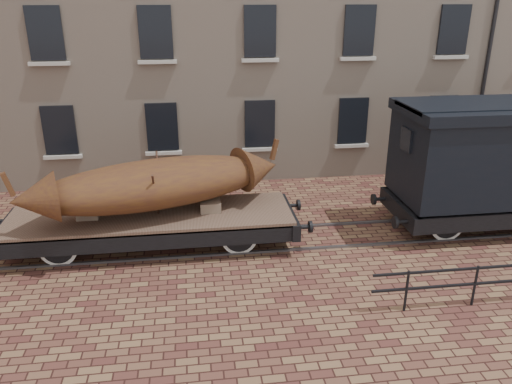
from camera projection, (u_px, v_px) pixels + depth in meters
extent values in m
plane|color=#4E2722|center=(249.00, 241.00, 14.21)|extent=(90.00, 90.00, 0.00)
cube|color=black|center=(60.00, 130.00, 17.23)|extent=(1.10, 0.12, 1.70)
cube|color=#BBB7AE|center=(63.00, 157.00, 17.53)|extent=(1.30, 0.18, 0.12)
cube|color=black|center=(162.00, 127.00, 17.67)|extent=(1.10, 0.12, 1.70)
cube|color=#BBB7AE|center=(164.00, 153.00, 17.96)|extent=(1.30, 0.18, 0.12)
cube|color=black|center=(260.00, 124.00, 18.11)|extent=(1.10, 0.12, 1.70)
cube|color=#BBB7AE|center=(260.00, 149.00, 18.40)|extent=(1.30, 0.18, 0.12)
cube|color=black|center=(353.00, 121.00, 18.55)|extent=(1.10, 0.12, 1.70)
cube|color=#BBB7AE|center=(351.00, 146.00, 18.84)|extent=(1.30, 0.18, 0.12)
cube|color=black|center=(441.00, 118.00, 18.98)|extent=(1.10, 0.12, 1.70)
cube|color=#BBB7AE|center=(439.00, 142.00, 19.27)|extent=(1.30, 0.18, 0.12)
cube|color=black|center=(45.00, 33.00, 16.06)|extent=(1.10, 0.12, 1.70)
cube|color=#BBB7AE|center=(49.00, 64.00, 16.36)|extent=(1.30, 0.18, 0.12)
cube|color=black|center=(155.00, 32.00, 16.50)|extent=(1.10, 0.12, 1.70)
cube|color=#BBB7AE|center=(157.00, 62.00, 16.79)|extent=(1.30, 0.18, 0.12)
cube|color=black|center=(260.00, 31.00, 16.94)|extent=(1.10, 0.12, 1.70)
cube|color=#BBB7AE|center=(260.00, 60.00, 17.23)|extent=(1.30, 0.18, 0.12)
cube|color=black|center=(359.00, 30.00, 17.38)|extent=(1.10, 0.12, 1.70)
cube|color=#BBB7AE|center=(358.00, 59.00, 17.67)|extent=(1.30, 0.18, 0.12)
cube|color=black|center=(454.00, 30.00, 17.81)|extent=(1.10, 0.12, 1.70)
cube|color=#BBB7AE|center=(451.00, 57.00, 18.10)|extent=(1.30, 0.18, 0.12)
cube|color=#59595E|center=(253.00, 252.00, 13.54)|extent=(30.00, 0.08, 0.06)
cube|color=#59595E|center=(246.00, 229.00, 14.87)|extent=(30.00, 0.08, 0.06)
cylinder|color=black|center=(406.00, 291.00, 10.90)|extent=(0.06, 0.06, 1.00)
cylinder|color=black|center=(475.00, 286.00, 11.10)|extent=(0.06, 0.06, 1.00)
cube|color=brown|center=(151.00, 216.00, 13.53)|extent=(7.61, 2.23, 0.12)
cube|color=black|center=(149.00, 241.00, 12.66)|extent=(7.61, 0.16, 0.46)
cube|color=black|center=(154.00, 209.00, 14.57)|extent=(7.61, 0.16, 0.46)
cube|color=black|center=(5.00, 232.00, 13.14)|extent=(0.22, 2.33, 0.46)
cylinder|color=black|center=(3.00, 221.00, 13.81)|extent=(0.36, 0.10, 0.10)
cube|color=black|center=(288.00, 216.00, 14.09)|extent=(0.22, 2.33, 0.46)
cylinder|color=black|center=(304.00, 227.00, 13.43)|extent=(0.36, 0.10, 0.10)
cylinder|color=black|center=(310.00, 227.00, 13.45)|extent=(0.08, 0.32, 0.32)
cylinder|color=black|center=(293.00, 205.00, 14.83)|extent=(0.36, 0.10, 0.10)
cylinder|color=black|center=(298.00, 205.00, 14.85)|extent=(0.08, 0.32, 0.32)
cylinder|color=black|center=(64.00, 236.00, 13.41)|extent=(0.10, 1.93, 0.10)
cylinder|color=silver|center=(58.00, 249.00, 12.74)|extent=(0.97, 0.07, 0.97)
cylinder|color=black|center=(58.00, 249.00, 12.74)|extent=(0.80, 0.10, 0.80)
cube|color=black|center=(55.00, 243.00, 12.54)|extent=(0.91, 0.08, 0.10)
cylinder|color=silver|center=(70.00, 225.00, 14.07)|extent=(0.97, 0.07, 0.97)
cylinder|color=black|center=(70.00, 225.00, 14.07)|extent=(0.80, 0.10, 0.80)
cube|color=black|center=(69.00, 215.00, 14.09)|extent=(0.91, 0.08, 0.10)
cylinder|color=black|center=(237.00, 226.00, 13.99)|extent=(0.10, 1.93, 0.10)
cylinder|color=silver|center=(239.00, 238.00, 13.33)|extent=(0.97, 0.07, 0.97)
cylinder|color=black|center=(239.00, 238.00, 13.33)|extent=(0.80, 0.10, 0.80)
cube|color=black|center=(240.00, 232.00, 13.12)|extent=(0.91, 0.08, 0.10)
cylinder|color=silver|center=(234.00, 216.00, 14.65)|extent=(0.97, 0.07, 0.97)
cylinder|color=black|center=(234.00, 216.00, 14.65)|extent=(0.80, 0.10, 0.80)
cube|color=black|center=(234.00, 207.00, 14.68)|extent=(0.91, 0.08, 0.10)
cube|color=black|center=(152.00, 229.00, 13.67)|extent=(4.06, 0.06, 0.06)
cube|color=#6C5C4B|center=(88.00, 212.00, 13.25)|extent=(0.56, 0.51, 0.28)
cube|color=#6C5C4B|center=(211.00, 206.00, 13.66)|extent=(0.56, 0.51, 0.28)
ellipsoid|color=#5A3716|center=(156.00, 184.00, 13.22)|extent=(6.62, 3.68, 1.26)
cone|color=#5A3716|center=(34.00, 200.00, 12.05)|extent=(1.39, 1.46, 1.20)
cube|color=#5A3716|center=(8.00, 184.00, 11.69)|extent=(0.28, 0.20, 0.61)
cone|color=#5A3716|center=(259.00, 167.00, 14.34)|extent=(1.39, 1.46, 1.20)
cube|color=#5A3716|center=(274.00, 149.00, 14.36)|extent=(0.28, 0.20, 0.61)
cylinder|color=#422A1F|center=(156.00, 195.00, 12.79)|extent=(0.05, 1.08, 1.49)
cylinder|color=#422A1F|center=(157.00, 182.00, 13.74)|extent=(0.05, 1.08, 1.49)
cube|color=black|center=(479.00, 190.00, 15.95)|extent=(6.29, 0.17, 0.47)
cube|color=black|center=(399.00, 209.00, 14.49)|extent=(0.23, 2.52, 0.47)
cylinder|color=black|center=(395.00, 222.00, 13.66)|extent=(0.08, 0.34, 0.34)
cylinder|color=black|center=(374.00, 199.00, 15.21)|extent=(0.08, 0.34, 0.34)
cylinder|color=black|center=(436.00, 214.00, 14.72)|extent=(0.10, 1.99, 0.10)
cylinder|color=silver|center=(448.00, 225.00, 14.06)|extent=(1.01, 0.07, 1.01)
cylinder|color=black|center=(448.00, 225.00, 14.06)|extent=(0.83, 0.10, 0.83)
cylinder|color=silver|center=(425.00, 205.00, 15.39)|extent=(1.01, 0.07, 1.01)
cylinder|color=black|center=(425.00, 205.00, 15.39)|extent=(0.83, 0.10, 0.83)
cube|color=black|center=(509.00, 155.00, 14.33)|extent=(6.29, 2.52, 2.41)
cube|color=black|center=(407.00, 140.00, 13.73)|extent=(0.08, 0.63, 0.63)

